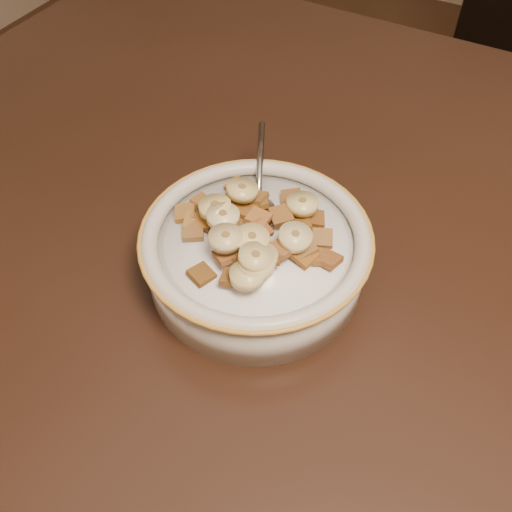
% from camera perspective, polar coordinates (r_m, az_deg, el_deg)
% --- Properties ---
extents(floor, '(4.00, 4.50, 0.10)m').
position_cam_1_polar(floor, '(1.33, 7.06, -21.99)').
color(floor, '#422816').
rests_on(floor, ground).
extents(table, '(1.42, 0.93, 0.04)m').
position_cam_1_polar(table, '(0.66, 13.37, 1.13)').
color(table, black).
rests_on(table, floor).
extents(cereal_bowl, '(0.21, 0.21, 0.05)m').
position_cam_1_polar(cereal_bowl, '(0.57, 0.00, -0.29)').
color(cereal_bowl, silver).
rests_on(cereal_bowl, table).
extents(milk, '(0.18, 0.18, 0.00)m').
position_cam_1_polar(milk, '(0.55, 0.00, 1.47)').
color(milk, white).
rests_on(milk, cereal_bowl).
extents(spoon, '(0.06, 0.06, 0.01)m').
position_cam_1_polar(spoon, '(0.57, 0.15, 4.32)').
color(spoon, '#9E9E9E').
rests_on(spoon, cereal_bowl).
extents(cereal_square_0, '(0.02, 0.02, 0.01)m').
position_cam_1_polar(cereal_square_0, '(0.50, -2.34, -2.19)').
color(cereal_square_0, brown).
rests_on(cereal_square_0, milk).
extents(cereal_square_1, '(0.03, 0.03, 0.01)m').
position_cam_1_polar(cereal_square_1, '(0.51, 1.27, -0.03)').
color(cereal_square_1, '#944C19').
rests_on(cereal_square_1, milk).
extents(cereal_square_2, '(0.03, 0.03, 0.01)m').
position_cam_1_polar(cereal_square_2, '(0.51, -1.49, 0.59)').
color(cereal_square_2, '#9C6423').
rests_on(cereal_square_2, milk).
extents(cereal_square_3, '(0.03, 0.03, 0.01)m').
position_cam_1_polar(cereal_square_3, '(0.53, -3.38, 1.84)').
color(cereal_square_3, brown).
rests_on(cereal_square_3, milk).
extents(cereal_square_4, '(0.03, 0.03, 0.01)m').
position_cam_1_polar(cereal_square_4, '(0.52, -3.00, 0.11)').
color(cereal_square_4, brown).
rests_on(cereal_square_4, milk).
extents(cereal_square_5, '(0.03, 0.03, 0.01)m').
position_cam_1_polar(cereal_square_5, '(0.54, 6.62, 1.77)').
color(cereal_square_5, brown).
rests_on(cereal_square_5, milk).
extents(cereal_square_6, '(0.03, 0.03, 0.01)m').
position_cam_1_polar(cereal_square_6, '(0.51, 1.42, 0.48)').
color(cereal_square_6, brown).
rests_on(cereal_square_6, milk).
extents(cereal_square_7, '(0.02, 0.02, 0.01)m').
position_cam_1_polar(cereal_square_7, '(0.53, 0.25, 3.80)').
color(cereal_square_7, '#975527').
rests_on(cereal_square_7, milk).
extents(cereal_square_8, '(0.03, 0.03, 0.01)m').
position_cam_1_polar(cereal_square_8, '(0.53, 4.83, 0.76)').
color(cereal_square_8, brown).
rests_on(cereal_square_8, milk).
extents(cereal_square_9, '(0.03, 0.03, 0.01)m').
position_cam_1_polar(cereal_square_9, '(0.54, 4.43, 3.23)').
color(cereal_square_9, brown).
rests_on(cereal_square_9, milk).
extents(cereal_square_10, '(0.03, 0.03, 0.01)m').
position_cam_1_polar(cereal_square_10, '(0.55, 2.56, 4.11)').
color(cereal_square_10, brown).
rests_on(cereal_square_10, milk).
extents(cereal_square_11, '(0.03, 0.03, 0.01)m').
position_cam_1_polar(cereal_square_11, '(0.57, 0.05, 5.36)').
color(cereal_square_11, olive).
rests_on(cereal_square_11, milk).
extents(cereal_square_12, '(0.02, 0.02, 0.01)m').
position_cam_1_polar(cereal_square_12, '(0.53, 7.28, -0.33)').
color(cereal_square_12, '#9A5B2A').
rests_on(cereal_square_12, milk).
extents(cereal_square_13, '(0.03, 0.03, 0.01)m').
position_cam_1_polar(cereal_square_13, '(0.56, -6.21, 3.38)').
color(cereal_square_13, olive).
rests_on(cereal_square_13, milk).
extents(cereal_square_14, '(0.03, 0.03, 0.01)m').
position_cam_1_polar(cereal_square_14, '(0.57, -7.09, 4.33)').
color(cereal_square_14, olive).
rests_on(cereal_square_14, milk).
extents(cereal_square_15, '(0.03, 0.03, 0.01)m').
position_cam_1_polar(cereal_square_15, '(0.52, 0.30, 2.61)').
color(cereal_square_15, brown).
rests_on(cereal_square_15, milk).
extents(cereal_square_16, '(0.02, 0.02, 0.01)m').
position_cam_1_polar(cereal_square_16, '(0.58, -2.03, 5.75)').
color(cereal_square_16, brown).
rests_on(cereal_square_16, milk).
extents(cereal_square_17, '(0.03, 0.03, 0.01)m').
position_cam_1_polar(cereal_square_17, '(0.58, 3.54, 5.80)').
color(cereal_square_17, brown).
rests_on(cereal_square_17, milk).
extents(cereal_square_18, '(0.02, 0.02, 0.01)m').
position_cam_1_polar(cereal_square_18, '(0.53, -1.91, 2.86)').
color(cereal_square_18, brown).
rests_on(cereal_square_18, milk).
extents(cereal_square_19, '(0.02, 0.02, 0.01)m').
position_cam_1_polar(cereal_square_19, '(0.57, -5.34, 5.35)').
color(cereal_square_19, brown).
rests_on(cereal_square_19, milk).
extents(cereal_square_20, '(0.03, 0.03, 0.01)m').
position_cam_1_polar(cereal_square_20, '(0.53, -3.12, 2.03)').
color(cereal_square_20, brown).
rests_on(cereal_square_20, milk).
extents(cereal_square_21, '(0.03, 0.03, 0.01)m').
position_cam_1_polar(cereal_square_21, '(0.51, -5.48, -1.85)').
color(cereal_square_21, brown).
rests_on(cereal_square_21, milk).
extents(cereal_square_22, '(0.02, 0.02, 0.01)m').
position_cam_1_polar(cereal_square_22, '(0.55, -1.49, 4.68)').
color(cereal_square_22, '#935218').
rests_on(cereal_square_22, milk).
extents(cereal_square_23, '(0.03, 0.03, 0.01)m').
position_cam_1_polar(cereal_square_23, '(0.55, -6.33, 2.42)').
color(cereal_square_23, brown).
rests_on(cereal_square_23, milk).
extents(cereal_square_24, '(0.03, 0.03, 0.01)m').
position_cam_1_polar(cereal_square_24, '(0.52, 2.76, 0.85)').
color(cereal_square_24, brown).
rests_on(cereal_square_24, milk).
extents(cereal_square_25, '(0.03, 0.03, 0.01)m').
position_cam_1_polar(cereal_square_25, '(0.52, -0.54, 0.48)').
color(cereal_square_25, brown).
rests_on(cereal_square_25, milk).
extents(cereal_square_26, '(0.02, 0.02, 0.01)m').
position_cam_1_polar(cereal_square_26, '(0.56, -5.18, 3.51)').
color(cereal_square_26, '#975718').
rests_on(cereal_square_26, milk).
extents(cereal_square_27, '(0.03, 0.02, 0.01)m').
position_cam_1_polar(cereal_square_27, '(0.52, 4.89, 0.05)').
color(cereal_square_27, brown).
rests_on(cereal_square_27, milk).
extents(cereal_square_28, '(0.03, 0.03, 0.01)m').
position_cam_1_polar(cereal_square_28, '(0.56, 5.81, 3.77)').
color(cereal_square_28, brown).
rests_on(cereal_square_28, milk).
extents(cereal_square_29, '(0.02, 0.02, 0.01)m').
position_cam_1_polar(cereal_square_29, '(0.57, -0.02, 5.82)').
color(cereal_square_29, olive).
rests_on(cereal_square_29, milk).
extents(cereal_square_30, '(0.03, 0.03, 0.01)m').
position_cam_1_polar(cereal_square_30, '(0.59, -1.91, 6.92)').
color(cereal_square_30, '#99561E').
rests_on(cereal_square_30, milk).
extents(cereal_square_31, '(0.03, 0.03, 0.01)m').
position_cam_1_polar(cereal_square_31, '(0.53, 5.83, -0.02)').
color(cereal_square_31, '#915724').
rests_on(cereal_square_31, milk).
extents(banana_slice_0, '(0.03, 0.03, 0.01)m').
position_cam_1_polar(banana_slice_0, '(0.50, 0.42, -0.05)').
color(banana_slice_0, tan).
rests_on(banana_slice_0, milk).
extents(banana_slice_1, '(0.04, 0.04, 0.01)m').
position_cam_1_polar(banana_slice_1, '(0.50, 0.06, -0.89)').
color(banana_slice_1, '#FBD78E').
rests_on(banana_slice_1, milk).
extents(banana_slice_2, '(0.03, 0.03, 0.02)m').
position_cam_1_polar(banana_slice_2, '(0.49, -0.03, -0.16)').
color(banana_slice_2, '#DEC37D').
rests_on(banana_slice_2, milk).
extents(banana_slice_3, '(0.04, 0.04, 0.01)m').
position_cam_1_polar(banana_slice_3, '(0.52, 3.94, 1.91)').
color(banana_slice_3, beige).
rests_on(banana_slice_3, milk).
extents(banana_slice_4, '(0.04, 0.04, 0.01)m').
position_cam_1_polar(banana_slice_4, '(0.55, 4.66, 5.23)').
color(banana_slice_4, '#EDE28D').
rests_on(banana_slice_4, milk).
extents(banana_slice_5, '(0.04, 0.04, 0.02)m').
position_cam_1_polar(banana_slice_5, '(0.55, -1.39, 6.62)').
color(banana_slice_5, '#D1C280').
rests_on(banana_slice_5, milk).
extents(banana_slice_6, '(0.04, 0.04, 0.01)m').
position_cam_1_polar(banana_slice_6, '(0.51, -0.39, 1.70)').
color(banana_slice_6, '#E7C97F').
rests_on(banana_slice_6, milk).
extents(banana_slice_7, '(0.04, 0.04, 0.01)m').
position_cam_1_polar(banana_slice_7, '(0.49, -0.88, -1.93)').
color(banana_slice_7, '#D4CB81').
rests_on(banana_slice_7, milk).
extents(banana_slice_8, '(0.04, 0.04, 0.01)m').
position_cam_1_polar(banana_slice_8, '(0.51, -3.04, 1.79)').
color(banana_slice_8, tan).
rests_on(banana_slice_8, milk).
extents(banana_slice_9, '(0.04, 0.04, 0.01)m').
position_cam_1_polar(banana_slice_9, '(0.53, -3.32, 3.97)').
color(banana_slice_9, '#F0E195').
rests_on(banana_slice_9, milk).
extents(banana_slice_10, '(0.04, 0.04, 0.01)m').
position_cam_1_polar(banana_slice_10, '(0.54, -4.13, 4.90)').
color(banana_slice_10, '#E8CE83').
rests_on(banana_slice_10, milk).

